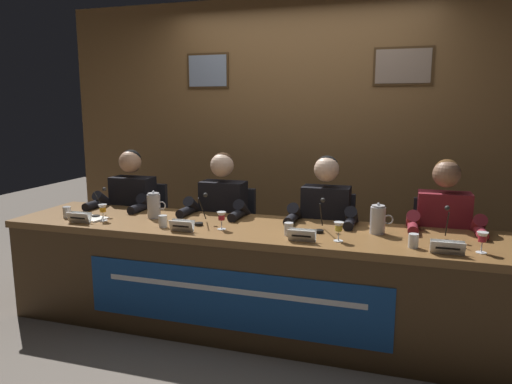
{
  "coord_description": "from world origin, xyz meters",
  "views": [
    {
      "loc": [
        0.96,
        -3.09,
        1.59
      ],
      "look_at": [
        0.0,
        0.0,
        1.0
      ],
      "focal_mm": 33.18,
      "sensor_mm": 36.0,
      "label": 1
    }
  ],
  "objects": [
    {
      "name": "panelist_center_right",
      "position": [
        0.42,
        0.37,
        0.71
      ],
      "size": [
        0.51,
        0.48,
        1.23
      ],
      "color": "black",
      "rests_on": "ground_plane"
    },
    {
      "name": "ground_plane",
      "position": [
        0.0,
        0.0,
        0.0
      ],
      "size": [
        12.0,
        12.0,
        0.0
      ],
      "primitive_type": "plane",
      "color": "#70665B"
    },
    {
      "name": "juice_glass_far_right",
      "position": [
        1.43,
        -0.19,
        0.84
      ],
      "size": [
        0.06,
        0.06,
        0.12
      ],
      "color": "white",
      "rests_on": "conference_table"
    },
    {
      "name": "water_cup_center_right",
      "position": [
        0.27,
        -0.15,
        0.79
      ],
      "size": [
        0.06,
        0.06,
        0.08
      ],
      "color": "silver",
      "rests_on": "conference_table"
    },
    {
      "name": "panelist_far_left",
      "position": [
        -1.26,
        0.37,
        0.71
      ],
      "size": [
        0.51,
        0.48,
        1.23
      ],
      "color": "black",
      "rests_on": "ground_plane"
    },
    {
      "name": "chair_center_left",
      "position": [
        -0.42,
        0.57,
        0.44
      ],
      "size": [
        0.44,
        0.44,
        0.9
      ],
      "color": "black",
      "rests_on": "ground_plane"
    },
    {
      "name": "water_cup_center_left",
      "position": [
        -0.62,
        -0.2,
        0.79
      ],
      "size": [
        0.06,
        0.06,
        0.08
      ],
      "color": "silver",
      "rests_on": "conference_table"
    },
    {
      "name": "chair_far_left",
      "position": [
        -1.26,
        0.57,
        0.44
      ],
      "size": [
        0.44,
        0.44,
        0.9
      ],
      "color": "black",
      "rests_on": "ground_plane"
    },
    {
      "name": "juice_glass_center_left",
      "position": [
        -0.21,
        -0.14,
        0.84
      ],
      "size": [
        0.06,
        0.06,
        0.12
      ],
      "color": "white",
      "rests_on": "conference_table"
    },
    {
      "name": "water_pitcher_right_side",
      "position": [
        0.83,
        0.07,
        0.85
      ],
      "size": [
        0.15,
        0.1,
        0.21
      ],
      "color": "silver",
      "rests_on": "conference_table"
    },
    {
      "name": "juice_glass_far_left",
      "position": [
        -1.14,
        -0.16,
        0.84
      ],
      "size": [
        0.06,
        0.06,
        0.12
      ],
      "color": "white",
      "rests_on": "conference_table"
    },
    {
      "name": "chair_far_right",
      "position": [
        1.26,
        0.57,
        0.44
      ],
      "size": [
        0.44,
        0.44,
        0.9
      ],
      "color": "black",
      "rests_on": "ground_plane"
    },
    {
      "name": "water_pitcher_left_side",
      "position": [
        -0.82,
        0.04,
        0.85
      ],
      "size": [
        0.15,
        0.1,
        0.21
      ],
      "color": "silver",
      "rests_on": "conference_table"
    },
    {
      "name": "microphone_far_left",
      "position": [
        -1.25,
        -0.06,
        0.83
      ],
      "size": [
        0.06,
        0.17,
        0.22
      ],
      "color": "black",
      "rests_on": "conference_table"
    },
    {
      "name": "microphone_center_left",
      "position": [
        -0.4,
        -0.04,
        0.83
      ],
      "size": [
        0.06,
        0.17,
        0.22
      ],
      "color": "black",
      "rests_on": "conference_table"
    },
    {
      "name": "wall_back_panelled",
      "position": [
        0.0,
        1.44,
        1.3
      ],
      "size": [
        4.87,
        0.14,
        2.6
      ],
      "color": "brown",
      "rests_on": "ground_plane"
    },
    {
      "name": "microphone_far_right",
      "position": [
        1.25,
        -0.01,
        0.83
      ],
      "size": [
        0.06,
        0.17,
        0.22
      ],
      "color": "black",
      "rests_on": "conference_table"
    },
    {
      "name": "document_stack_far_left",
      "position": [
        -1.25,
        -0.14,
        0.76
      ],
      "size": [
        0.24,
        0.2,
        0.01
      ],
      "color": "white",
      "rests_on": "conference_table"
    },
    {
      "name": "nameplate_center_left",
      "position": [
        -0.44,
        -0.27,
        0.79
      ],
      "size": [
        0.17,
        0.06,
        0.08
      ],
      "color": "white",
      "rests_on": "conference_table"
    },
    {
      "name": "nameplate_far_right",
      "position": [
        1.23,
        -0.28,
        0.79
      ],
      "size": [
        0.19,
        0.06,
        0.08
      ],
      "color": "white",
      "rests_on": "conference_table"
    },
    {
      "name": "water_cup_far_right",
      "position": [
        1.05,
        -0.19,
        0.79
      ],
      "size": [
        0.06,
        0.06,
        0.08
      ],
      "color": "silver",
      "rests_on": "conference_table"
    },
    {
      "name": "nameplate_far_left",
      "position": [
        -1.26,
        -0.27,
        0.79
      ],
      "size": [
        0.18,
        0.06,
        0.08
      ],
      "color": "white",
      "rests_on": "conference_table"
    },
    {
      "name": "panelist_center_left",
      "position": [
        -0.42,
        0.37,
        0.71
      ],
      "size": [
        0.51,
        0.48,
        1.23
      ],
      "color": "black",
      "rests_on": "ground_plane"
    },
    {
      "name": "microphone_center_right",
      "position": [
        0.45,
        0.02,
        0.83
      ],
      "size": [
        0.06,
        0.17,
        0.22
      ],
      "color": "black",
      "rests_on": "conference_table"
    },
    {
      "name": "juice_glass_center_right",
      "position": [
        0.6,
        -0.19,
        0.84
      ],
      "size": [
        0.06,
        0.06,
        0.12
      ],
      "color": "white",
      "rests_on": "conference_table"
    },
    {
      "name": "conference_table",
      "position": [
        -0.0,
        -0.11,
        0.52
      ],
      "size": [
        3.67,
        0.78,
        0.75
      ],
      "color": "brown",
      "rests_on": "ground_plane"
    },
    {
      "name": "water_cup_far_left",
      "position": [
        -1.46,
        -0.16,
        0.79
      ],
      "size": [
        0.06,
        0.06,
        0.08
      ],
      "color": "silver",
      "rests_on": "conference_table"
    },
    {
      "name": "panelist_far_right",
      "position": [
        1.26,
        0.37,
        0.71
      ],
      "size": [
        0.51,
        0.48,
        1.23
      ],
      "color": "black",
      "rests_on": "ground_plane"
    },
    {
      "name": "chair_center_right",
      "position": [
        0.42,
        0.57,
        0.44
      ],
      "size": [
        0.44,
        0.44,
        0.9
      ],
      "color": "black",
      "rests_on": "ground_plane"
    },
    {
      "name": "nameplate_center_right",
      "position": [
        0.38,
        -0.27,
        0.79
      ],
      "size": [
        0.17,
        0.06,
        0.08
      ],
      "color": "white",
      "rests_on": "conference_table"
    }
  ]
}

